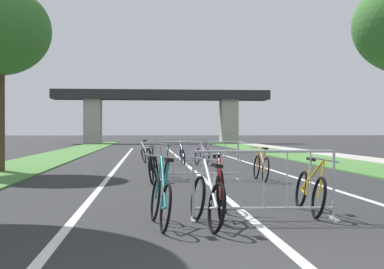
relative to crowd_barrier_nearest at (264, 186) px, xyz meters
name	(u,v)px	position (x,y,z in m)	size (l,w,h in m)	color
grass_verge_left	(62,155)	(-6.39, 21.41, -0.49)	(2.75, 62.04, 0.05)	#477A38
grass_verge_right	(283,154)	(6.04, 21.41, -0.49)	(2.75, 62.04, 0.05)	#477A38
sidewalk_path_right	(320,153)	(8.23, 21.41, -0.48)	(1.62, 62.04, 0.08)	#ADA89E
lane_stripe_center	(184,163)	(-0.17, 13.97, -0.51)	(0.14, 35.89, 0.01)	silver
lane_stripe_right_lane	(247,162)	(2.49, 13.97, -0.51)	(0.14, 35.89, 0.01)	silver
lane_stripe_left_lane	(120,163)	(-2.84, 13.97, -0.51)	(0.14, 35.89, 0.01)	silver
overpass_bridge	(162,104)	(-0.17, 47.30, 3.63)	(22.78, 3.19, 5.62)	#2D2D30
crowd_barrier_nearest	(264,186)	(0.00, 0.00, 0.00)	(2.19, 0.57, 1.05)	#ADADB2
crowd_barrier_second	(200,161)	(-0.31, 6.36, 0.00)	(2.18, 0.47, 1.05)	#ADADB2
crowd_barrier_third	(182,152)	(-0.36, 12.72, 0.00)	(2.18, 0.50, 1.05)	#ADADB2
bicycle_teal_0	(161,199)	(-1.55, -0.38, -0.14)	(0.54, 1.61, 1.00)	black
bicycle_purple_1	(202,156)	(0.38, 12.21, -0.15)	(0.51, 1.72, 0.96)	black
bicycle_white_2	(207,200)	(-0.91, -0.46, -0.14)	(0.46, 1.66, 0.96)	black
bicycle_yellow_3	(310,191)	(0.89, 0.58, -0.16)	(0.45, 1.76, 0.95)	black
bicycle_silver_4	(146,155)	(-1.77, 13.29, -0.14)	(0.74, 1.75, 0.99)	black
bicycle_black_5	(153,168)	(-1.57, 5.88, -0.14)	(0.56, 1.74, 0.95)	black
bicycle_green_6	(166,165)	(-1.21, 6.90, -0.14)	(0.53, 1.74, 1.01)	black
bicycle_red_7	(221,192)	(-0.59, 0.40, -0.13)	(0.55, 1.69, 0.99)	black
bicycle_orange_8	(261,167)	(1.31, 6.01, -0.15)	(0.50, 1.71, 0.90)	black
bicycle_blue_9	(182,155)	(-0.30, 13.28, -0.16)	(0.56, 1.70, 0.95)	black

